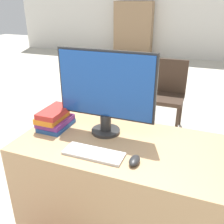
# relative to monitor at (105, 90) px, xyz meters

# --- Properties ---
(wall_back) EXTENTS (12.00, 0.06, 2.80)m
(wall_back) POSITION_rel_monitor_xyz_m (0.18, 6.51, 0.33)
(wall_back) COLOR silver
(wall_back) RESTS_ON ground_plane
(desk) EXTENTS (1.37, 0.68, 0.77)m
(desk) POSITION_rel_monitor_xyz_m (0.18, -0.09, -0.68)
(desk) COLOR tan
(desk) RESTS_ON ground_plane
(monitor) EXTENTS (0.64, 0.19, 0.54)m
(monitor) POSITION_rel_monitor_xyz_m (0.00, 0.00, 0.00)
(monitor) COLOR #282828
(monitor) RESTS_ON desk
(keyboard) EXTENTS (0.35, 0.13, 0.02)m
(keyboard) POSITION_rel_monitor_xyz_m (0.04, -0.28, -0.29)
(keyboard) COLOR silver
(keyboard) RESTS_ON desk
(mouse) EXTENTS (0.06, 0.10, 0.04)m
(mouse) POSITION_rel_monitor_xyz_m (0.28, -0.27, -0.28)
(mouse) COLOR #262626
(mouse) RESTS_ON desk
(book_stack) EXTENTS (0.18, 0.26, 0.14)m
(book_stack) POSITION_rel_monitor_xyz_m (-0.36, -0.06, -0.23)
(book_stack) COLOR #285199
(book_stack) RESTS_ON desk
(far_chair) EXTENTS (0.44, 0.44, 0.90)m
(far_chair) POSITION_rel_monitor_xyz_m (0.13, 1.79, -0.56)
(far_chair) COLOR #38281E
(far_chair) RESTS_ON ground_plane
(bookshelf_far) EXTENTS (1.16, 0.32, 1.60)m
(bookshelf_far) POSITION_rel_monitor_xyz_m (-1.69, 6.27, -0.26)
(bookshelf_far) COLOR #9E7A56
(bookshelf_far) RESTS_ON ground_plane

